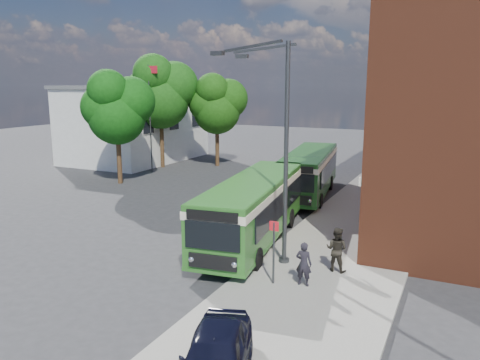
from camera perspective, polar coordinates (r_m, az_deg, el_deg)
The scene contains 15 objects.
ground at distance 23.70m, azimuth -4.83°, elevation -6.62°, with size 120.00×120.00×0.00m, color #2C2B2E.
pavement at distance 28.66m, azimuth 15.84°, elevation -3.66°, with size 6.00×48.00×0.15m, color gray.
kerb_line at distance 29.31m, azimuth 9.95°, elevation -3.20°, with size 0.12×48.00×0.01m, color beige.
white_building at distance 47.76m, azimuth -12.61°, elevation 6.79°, with size 9.40×13.40×7.30m.
flagpole at distance 40.34m, azimuth -10.86°, elevation 7.87°, with size 0.95×0.10×9.00m.
street_lamp at distance 18.77m, azimuth 4.61°, elevation 3.61°, with size 2.96×2.38×9.00m.
bus_stop_sign at distance 17.29m, azimuth 4.14°, elevation -8.30°, with size 0.35×0.08×2.52m.
bus_front at distance 22.19m, azimuth 1.76°, elevation -2.92°, with size 4.00×11.24×3.02m.
bus_rear at distance 31.61m, azimuth 8.45°, elevation 1.31°, with size 4.10×10.70×3.02m.
parked_car at distance 12.26m, azimuth -2.98°, elevation -20.67°, with size 1.61×3.99×1.36m, color black.
pedestrian_a at distance 17.44m, azimuth 7.77°, elevation -10.08°, with size 0.60×0.39×1.64m, color black.
pedestrian_b at distance 18.91m, azimuth 11.68°, elevation -8.27°, with size 0.86×0.67×1.77m, color black.
tree_left at distance 36.05m, azimuth -14.80°, elevation 8.59°, with size 5.03×4.78×8.49m.
tree_mid at distance 42.53m, azimuth -9.66°, elevation 10.60°, with size 5.93×5.64×10.02m.
tree_right at distance 42.78m, azimuth -2.80°, elevation 9.29°, with size 4.99×4.74×8.42m.
Camera 1 is at (11.55, -19.34, 7.36)m, focal length 35.00 mm.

